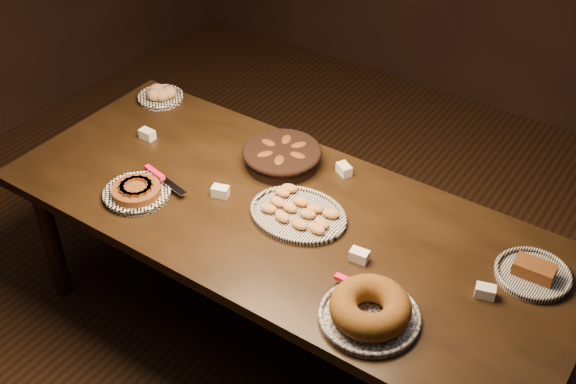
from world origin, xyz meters
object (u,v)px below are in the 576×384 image
Objects in this scene: buffet_table at (285,227)px; bundt_cake_plate at (370,310)px; apple_tart_plate at (137,191)px; madeleine_platter at (298,213)px.

buffet_table is 0.65m from bundt_cake_plate.
madeleine_platter is at bearing 8.43° from apple_tart_plate.
buffet_table is 5.93× the size of madeleine_platter.
madeleine_platter is at bearing 125.06° from bundt_cake_plate.
apple_tart_plate is at bearing -174.68° from madeleine_platter.
madeleine_platter is 1.08× the size of bundt_cake_plate.
madeleine_platter reaches higher than buffet_table.
buffet_table is 0.11m from madeleine_platter.
buffet_table is 7.43× the size of apple_tart_plate.
buffet_table is at bearing 128.81° from bundt_cake_plate.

